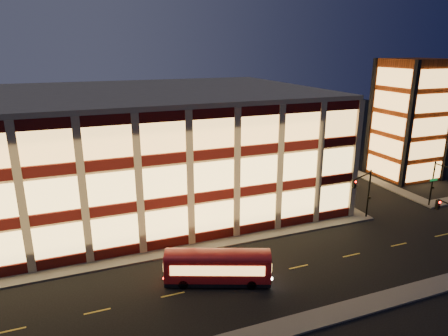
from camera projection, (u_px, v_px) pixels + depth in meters
name	position (u px, v px, depth m)	size (l,w,h in m)	color
ground	(178.00, 256.00, 39.01)	(200.00, 200.00, 0.00)	black
sidewalk_office_south	(145.00, 256.00, 38.84)	(54.00, 2.00, 0.15)	#514F4C
sidewalk_office_east	(293.00, 178.00, 62.13)	(2.00, 30.00, 0.15)	#514F4C
sidewalk_tower_west	(351.00, 170.00, 65.95)	(2.00, 30.00, 0.15)	#514F4C
office_building	(119.00, 148.00, 50.97)	(50.45, 30.45, 14.50)	tan
stair_tower	(409.00, 120.00, 60.93)	(8.60, 8.60, 18.00)	#8C3814
traffic_signal_far	(364.00, 188.00, 45.74)	(3.79, 1.87, 6.00)	black
traffic_signal_right	(443.00, 179.00, 48.90)	(1.20, 4.37, 6.00)	black
trolley_bus	(218.00, 265.00, 34.25)	(9.21, 5.44, 3.05)	#9E080B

